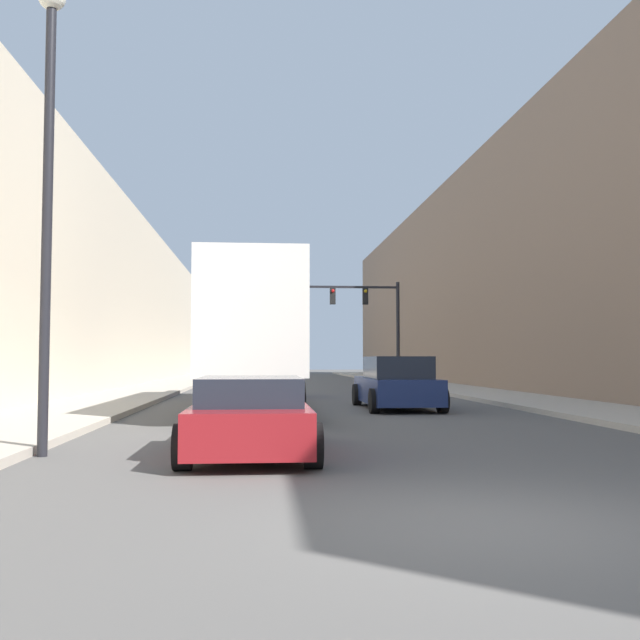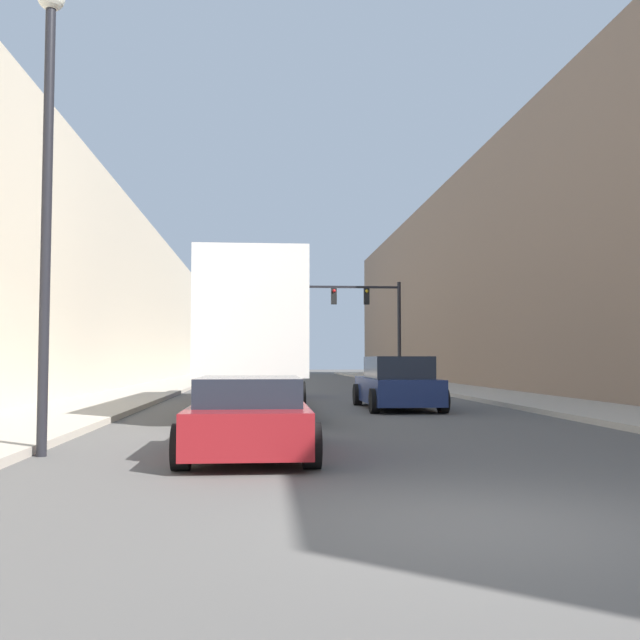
% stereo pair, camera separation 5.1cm
% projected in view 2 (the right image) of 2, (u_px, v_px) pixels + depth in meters
% --- Properties ---
extents(ground_plane, '(200.00, 200.00, 0.00)m').
position_uv_depth(ground_plane, '(485.00, 526.00, 6.49)').
color(ground_plane, '#565451').
extents(sidewalk_right, '(3.33, 80.00, 0.15)m').
position_uv_depth(sidewalk_right, '(443.00, 387.00, 36.93)').
color(sidewalk_right, '#B2A899').
rests_on(sidewalk_right, ground).
extents(sidewalk_left, '(3.33, 80.00, 0.15)m').
position_uv_depth(sidewalk_left, '(158.00, 388.00, 35.77)').
color(sidewalk_left, '#B2A899').
rests_on(sidewalk_left, ground).
extents(building_right, '(6.00, 80.00, 12.25)m').
position_uv_depth(building_right, '(528.00, 272.00, 37.64)').
color(building_right, '#846B56').
rests_on(building_right, ground).
extents(building_left, '(6.00, 80.00, 9.89)m').
position_uv_depth(building_left, '(64.00, 291.00, 35.66)').
color(building_left, beige).
rests_on(building_left, ground).
extents(semi_truck, '(2.59, 14.17, 4.08)m').
position_uv_depth(semi_truck, '(254.00, 333.00, 22.59)').
color(semi_truck, silver).
rests_on(semi_truck, ground).
extents(sedan_car, '(2.04, 4.53, 1.24)m').
position_uv_depth(sedan_car, '(249.00, 416.00, 11.43)').
color(sedan_car, maroon).
rests_on(sedan_car, ground).
extents(suv_car, '(2.20, 4.92, 1.61)m').
position_uv_depth(suv_car, '(397.00, 384.00, 21.83)').
color(suv_car, navy).
rests_on(suv_car, ground).
extents(traffic_signal_gantry, '(5.53, 0.35, 5.80)m').
position_uv_depth(traffic_signal_gantry, '(375.00, 314.00, 39.20)').
color(traffic_signal_gantry, black).
rests_on(traffic_signal_gantry, ground).
extents(street_lamp, '(0.44, 0.44, 7.61)m').
position_uv_depth(street_lamp, '(48.00, 154.00, 11.40)').
color(street_lamp, black).
rests_on(street_lamp, ground).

